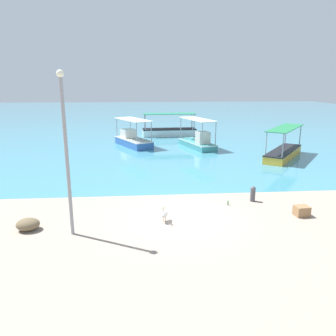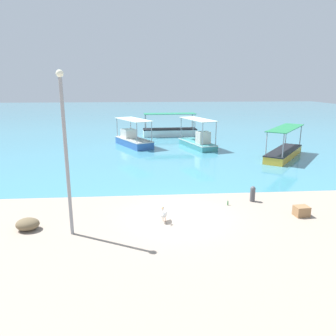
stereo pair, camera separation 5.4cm
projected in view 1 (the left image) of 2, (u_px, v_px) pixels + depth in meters
The scene contains 12 objects.
ground at pixel (179, 216), 15.06m from camera, with size 120.00×120.00×0.00m, color gray.
harbor_water at pixel (150, 116), 61.36m from camera, with size 110.00×90.00×0.00m, color teal.
fishing_boat_near_right at pixel (283, 152), 26.70m from camera, with size 5.10×6.01×2.47m.
fishing_boat_near_left at pixel (169, 131), 37.81m from camera, with size 6.19×2.23×2.57m.
fishing_boat_center at pixel (133, 140), 31.72m from camera, with size 3.86×5.27×2.59m.
fishing_boat_far_right at pixel (198, 141), 30.78m from camera, with size 3.07×5.31×2.69m.
pelican at pixel (164, 214), 14.37m from camera, with size 0.45×0.78×0.80m.
lamp_post at pixel (66, 147), 12.39m from camera, with size 0.28×0.28×6.41m.
mooring_bollard at pixel (253, 193), 16.86m from camera, with size 0.27×0.27×0.81m.
net_pile at pixel (28, 224), 13.59m from camera, with size 0.96×0.81×0.50m, color brown.
cargo_crate at pixel (302, 211), 15.05m from camera, with size 0.63×0.52×0.47m, color #976E47.
glass_bottle at pixel (228, 203), 16.39m from camera, with size 0.07×0.07×0.27m.
Camera 1 is at (-1.67, -13.93, 5.94)m, focal length 35.00 mm.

